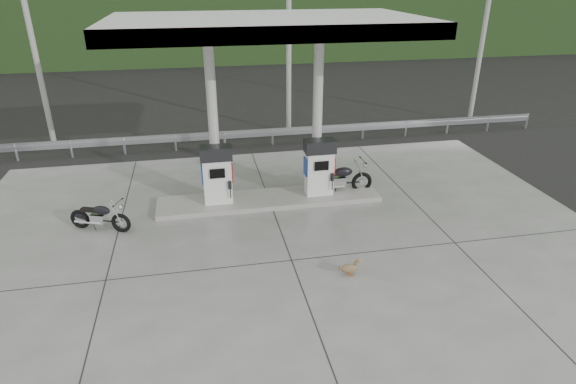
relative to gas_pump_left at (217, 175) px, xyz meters
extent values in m
plane|color=black|center=(1.60, -2.50, -1.07)|extent=(160.00, 160.00, 0.00)
cube|color=slate|center=(1.60, -2.50, -1.06)|extent=(18.00, 14.00, 0.02)
cube|color=gray|center=(1.60, 0.00, -0.98)|extent=(7.00, 1.40, 0.15)
cylinder|color=silver|center=(0.00, 0.40, 1.60)|extent=(0.30, 0.30, 5.00)
cylinder|color=silver|center=(3.20, 0.40, 1.60)|extent=(0.30, 0.30, 5.00)
cube|color=silver|center=(1.60, 0.00, 4.30)|extent=(8.50, 5.00, 0.40)
cube|color=black|center=(1.60, 9.00, -1.07)|extent=(60.00, 7.00, 0.01)
cylinder|color=#989792|center=(-6.40, 7.00, 2.93)|extent=(0.22, 0.22, 8.00)
cylinder|color=#989792|center=(3.60, 7.00, 2.93)|extent=(0.22, 0.22, 8.00)
cylinder|color=#989792|center=(12.60, 7.00, 2.93)|extent=(0.22, 0.22, 8.00)
cube|color=black|center=(1.60, 27.50, 1.93)|extent=(80.00, 6.00, 6.00)
camera|label=1|loc=(-0.48, -13.63, 5.61)|focal=30.00mm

